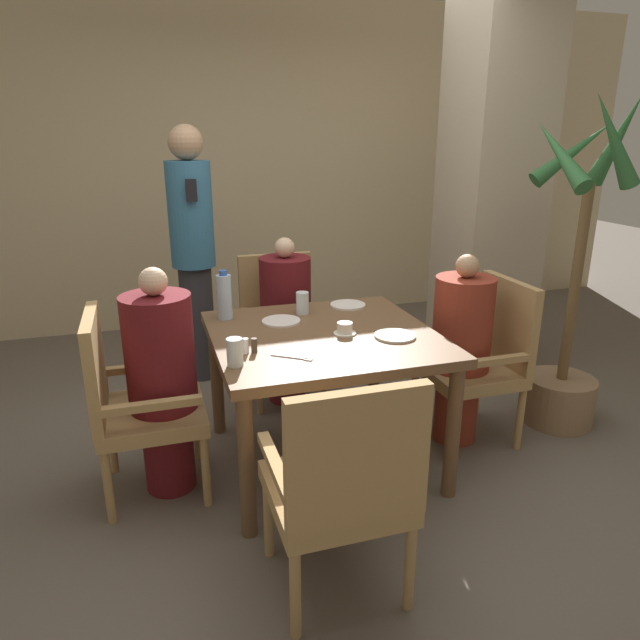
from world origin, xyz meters
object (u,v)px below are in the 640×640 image
(diner_in_right_chair, at_px, (461,348))
(glass_tall_near, at_px, (235,352))
(chair_right_side, at_px, (482,355))
(teacup_with_saucer, at_px, (345,329))
(plate_main_left, at_px, (395,336))
(diner_in_far_chair, at_px, (286,319))
(standing_host, at_px, (193,249))
(chair_far_side, at_px, (281,321))
(potted_palm, at_px, (568,327))
(diner_in_left_chair, at_px, (162,380))
(chair_left_side, at_px, (132,400))
(chair_near_corner, at_px, (343,483))
(glass_tall_mid, at_px, (302,303))
(water_bottle, at_px, (224,296))
(plate_dessert_center, at_px, (348,305))
(plate_main_right, at_px, (281,321))

(diner_in_right_chair, height_order, glass_tall_near, diner_in_right_chair)
(chair_right_side, height_order, teacup_with_saucer, chair_right_side)
(chair_right_side, xyz_separation_m, plate_main_left, (-0.62, -0.16, 0.24))
(diner_in_far_chair, xyz_separation_m, standing_host, (-0.50, 0.55, 0.38))
(teacup_with_saucer, xyz_separation_m, glass_tall_near, (-0.58, -0.24, 0.03))
(chair_far_side, xyz_separation_m, potted_palm, (1.49, -0.93, 0.11))
(diner_in_left_chair, relative_size, chair_far_side, 1.21)
(diner_in_far_chair, bearing_deg, chair_left_side, -140.10)
(diner_in_left_chair, relative_size, standing_host, 0.64)
(chair_right_side, xyz_separation_m, chair_near_corner, (-1.15, -0.92, 0.00))
(chair_near_corner, relative_size, potted_palm, 0.48)
(diner_in_right_chair, xyz_separation_m, standing_host, (-1.30, 1.33, 0.38))
(chair_far_side, height_order, diner_in_far_chair, diner_in_far_chair)
(glass_tall_mid, bearing_deg, water_bottle, 174.36)
(teacup_with_saucer, bearing_deg, glass_tall_mid, 105.72)
(chair_left_side, distance_m, chair_far_side, 1.31)
(chair_far_side, height_order, plate_dessert_center, chair_far_side)
(chair_right_side, xyz_separation_m, glass_tall_near, (-1.42, -0.29, 0.29))
(potted_palm, bearing_deg, diner_in_far_chair, 152.10)
(plate_dessert_center, xyz_separation_m, glass_tall_mid, (-0.29, -0.06, 0.06))
(standing_host, bearing_deg, glass_tall_mid, -63.77)
(potted_palm, relative_size, glass_tall_near, 15.47)
(teacup_with_saucer, bearing_deg, plate_main_right, 133.02)
(standing_host, xyz_separation_m, glass_tall_mid, (0.49, -0.99, -0.15))
(chair_right_side, relative_size, glass_tall_mid, 7.49)
(plate_dessert_center, bearing_deg, water_bottle, -178.19)
(chair_far_side, height_order, chair_right_side, same)
(diner_in_left_chair, xyz_separation_m, glass_tall_mid, (0.78, 0.34, 0.22))
(diner_in_far_chair, bearing_deg, plate_main_right, -106.19)
(diner_in_left_chair, relative_size, glass_tall_mid, 9.09)
(diner_in_left_chair, xyz_separation_m, teacup_with_saucer, (0.89, -0.05, 0.18))
(chair_left_side, bearing_deg, chair_far_side, 44.65)
(chair_far_side, distance_m, standing_host, 0.78)
(chair_near_corner, relative_size, plate_main_right, 4.51)
(chair_left_side, xyz_separation_m, chair_far_side, (0.94, 0.92, 0.00))
(plate_dessert_center, distance_m, teacup_with_saucer, 0.49)
(chair_near_corner, height_order, glass_tall_near, chair_near_corner)
(glass_tall_mid, bearing_deg, glass_tall_near, -127.17)
(standing_host, bearing_deg, chair_right_side, -42.73)
(plate_main_left, relative_size, plate_dessert_center, 1.00)
(chair_right_side, distance_m, glass_tall_near, 1.48)
(diner_in_far_chair, distance_m, chair_near_corner, 1.72)
(chair_near_corner, relative_size, teacup_with_saucer, 8.19)
(plate_dessert_center, relative_size, glass_tall_near, 1.66)
(plate_main_left, relative_size, glass_tall_near, 1.66)
(diner_in_left_chair, distance_m, potted_palm, 2.28)
(diner_in_right_chair, height_order, potted_palm, potted_palm)
(diner_in_left_chair, bearing_deg, chair_right_side, 0.00)
(plate_main_left, distance_m, glass_tall_near, 0.82)
(chair_left_side, height_order, chair_near_corner, same)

